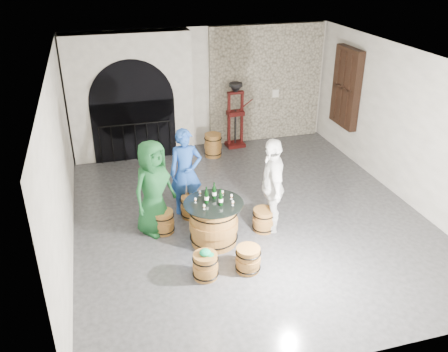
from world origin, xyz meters
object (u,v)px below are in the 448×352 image
object	(u,v)px
barrel_stool_left	(163,222)
barrel_stool_near_right	(248,259)
side_barrel	(213,145)
corking_press	(236,110)
person_white	(272,185)
barrel_stool_right	(264,220)
barrel_table	(214,223)
person_green	(153,188)
barrel_stool_far	(191,207)
person_blue	(186,172)
wine_bottle_right	(214,192)
wine_bottle_left	(207,196)
wine_bottle_center	(221,199)
barrel_stool_near_left	(205,266)

from	to	relation	value
barrel_stool_left	barrel_stool_near_right	bearing A→B (deg)	-52.95
side_barrel	corking_press	xyz separation A→B (m)	(0.77, 0.50, 0.73)
person_white	side_barrel	size ratio (longest dim) A/B	3.08
barrel_stool_right	side_barrel	world-z (taller)	side_barrel
person_white	corking_press	world-z (taller)	person_white
barrel_table	person_green	bearing A→B (deg)	144.88
barrel_stool_far	corking_press	bearing A→B (deg)	59.73
person_blue	side_barrel	world-z (taller)	person_blue
barrel_stool_left	barrel_stool_far	world-z (taller)	same
person_white	wine_bottle_right	bearing A→B (deg)	-79.40
barrel_table	wine_bottle_left	world-z (taller)	wine_bottle_left
person_blue	corking_press	xyz separation A→B (m)	(2.02, 3.15, 0.12)
side_barrel	corking_press	bearing A→B (deg)	33.04
barrel_stool_far	wine_bottle_left	bearing A→B (deg)	-84.85
person_white	side_barrel	distance (m)	3.81
side_barrel	person_green	bearing A→B (deg)	-121.78
barrel_stool_near_right	person_green	distance (m)	2.28
barrel_stool_left	person_blue	size ratio (longest dim) A/B	0.25
wine_bottle_center	side_barrel	distance (m)	4.18
person_blue	corking_press	bearing A→B (deg)	60.79
barrel_stool_right	barrel_stool_near_right	world-z (taller)	same
person_green	person_blue	distance (m)	0.93
barrel_stool_right	wine_bottle_left	size ratio (longest dim) A/B	1.40
barrel_stool_right	barrel_stool_near_left	xyz separation A→B (m)	(-1.44, -1.12, 0.00)
barrel_stool_near_left	barrel_stool_right	bearing A→B (deg)	37.78
barrel_stool_right	barrel_stool_near_left	world-z (taller)	same
person_blue	wine_bottle_left	xyz separation A→B (m)	(0.14, -1.22, 0.06)
barrel_stool_left	barrel_stool_near_right	distance (m)	2.01
barrel_stool_right	wine_bottle_center	world-z (taller)	wine_bottle_center
person_blue	corking_press	world-z (taller)	person_blue
wine_bottle_left	corking_press	distance (m)	4.76
barrel_stool_near_right	wine_bottle_center	size ratio (longest dim) A/B	1.40
barrel_stool_near_left	wine_bottle_left	world-z (taller)	wine_bottle_left
wine_bottle_right	person_blue	bearing A→B (deg)	105.98
person_green	wine_bottle_left	world-z (taller)	person_green
barrel_stool_near_left	person_white	world-z (taller)	person_white
barrel_stool_near_right	wine_bottle_right	xyz separation A→B (m)	(-0.29, 1.16, 0.75)
barrel_table	wine_bottle_center	distance (m)	0.58
side_barrel	barrel_stool_right	bearing A→B (deg)	-89.31
barrel_stool_far	barrel_stool_near_left	xyz separation A→B (m)	(-0.19, -2.01, 0.00)
person_green	barrel_stool_right	bearing A→B (deg)	-50.13
corking_press	barrel_stool_near_right	bearing A→B (deg)	-108.81
barrel_stool_left	barrel_stool_far	size ratio (longest dim) A/B	1.00
barrel_stool_right	person_white	distance (m)	0.74
person_white	corking_press	distance (m)	4.29
barrel_table	barrel_stool_far	world-z (taller)	barrel_table
barrel_table	barrel_stool_near_right	xyz separation A→B (m)	(0.35, -0.99, -0.19)
barrel_stool_near_left	person_blue	world-z (taller)	person_blue
barrel_stool_right	barrel_stool_near_right	size ratio (longest dim) A/B	1.00
wine_bottle_left	wine_bottle_center	bearing A→B (deg)	-33.51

